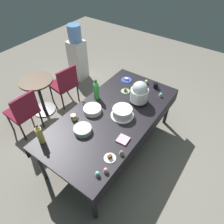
% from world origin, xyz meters
% --- Properties ---
extents(ground, '(9.00, 9.00, 0.00)m').
position_xyz_m(ground, '(0.00, 0.00, 0.00)').
color(ground, slate).
extents(potluck_table, '(2.20, 1.10, 0.75)m').
position_xyz_m(potluck_table, '(0.00, 0.00, 0.69)').
color(potluck_table, black).
rests_on(potluck_table, ground).
extents(frosted_layer_cake, '(0.33, 0.33, 0.14)m').
position_xyz_m(frosted_layer_cake, '(0.07, -0.13, 0.82)').
color(frosted_layer_cake, silver).
rests_on(frosted_layer_cake, potluck_table).
extents(slow_cooker, '(0.28, 0.28, 0.36)m').
position_xyz_m(slow_cooker, '(0.46, -0.17, 0.92)').
color(slow_cooker, black).
rests_on(slow_cooker, potluck_table).
extents(glass_salad_bowl, '(0.24, 0.24, 0.07)m').
position_xyz_m(glass_salad_bowl, '(-0.48, 0.13, 0.79)').
color(glass_salad_bowl, '#B2C6BC').
rests_on(glass_salad_bowl, potluck_table).
extents(ceramic_snack_bowl, '(0.26, 0.26, 0.07)m').
position_xyz_m(ceramic_snack_bowl, '(-0.11, 0.26, 0.79)').
color(ceramic_snack_bowl, silver).
rests_on(ceramic_snack_bowl, potluck_table).
extents(dessert_plate_cobalt, '(0.18, 0.18, 0.04)m').
position_xyz_m(dessert_plate_cobalt, '(0.84, 0.29, 0.76)').
color(dessert_plate_cobalt, '#2D4CB2').
rests_on(dessert_plate_cobalt, potluck_table).
extents(dessert_plate_sage, '(0.14, 0.14, 0.05)m').
position_xyz_m(dessert_plate_sage, '(0.56, 0.14, 0.76)').
color(dessert_plate_sage, '#8CA87F').
rests_on(dessert_plate_sage, potluck_table).
extents(dessert_plate_white, '(0.14, 0.14, 0.06)m').
position_xyz_m(dessert_plate_white, '(-0.61, -0.40, 0.76)').
color(dessert_plate_white, white).
rests_on(dessert_plate_white, potluck_table).
extents(cupcake_cocoa, '(0.05, 0.05, 0.07)m').
position_xyz_m(cupcake_cocoa, '(-0.86, -0.42, 0.78)').
color(cupcake_cocoa, beige).
rests_on(cupcake_cocoa, potluck_table).
extents(cupcake_berry, '(0.05, 0.05, 0.07)m').
position_xyz_m(cupcake_berry, '(-0.48, -0.48, 0.78)').
color(cupcake_berry, beige).
rests_on(cupcake_berry, potluck_table).
extents(cupcake_vanilla, '(0.05, 0.05, 0.07)m').
position_xyz_m(cupcake_vanilla, '(-0.77, -0.47, 0.78)').
color(cupcake_vanilla, beige).
rests_on(cupcake_vanilla, potluck_table).
extents(cupcake_rose, '(0.05, 0.05, 0.07)m').
position_xyz_m(cupcake_rose, '(0.77, -0.38, 0.78)').
color(cupcake_rose, beige).
rests_on(cupcake_rose, potluck_table).
extents(cupcake_lemon, '(0.05, 0.05, 0.07)m').
position_xyz_m(cupcake_lemon, '(0.95, -0.03, 0.78)').
color(cupcake_lemon, beige).
rests_on(cupcake_lemon, potluck_table).
extents(cupcake_mint, '(0.05, 0.05, 0.07)m').
position_xyz_m(cupcake_mint, '(-0.06, 0.48, 0.78)').
color(cupcake_mint, beige).
rests_on(cupcake_mint, potluck_table).
extents(soda_bottle_ginger_ale, '(0.08, 0.08, 0.30)m').
position_xyz_m(soda_bottle_ginger_ale, '(-0.90, 0.43, 0.89)').
color(soda_bottle_ginger_ale, gold).
rests_on(soda_bottle_ginger_ale, potluck_table).
extents(soda_bottle_lime_soda, '(0.08, 0.08, 0.33)m').
position_xyz_m(soda_bottle_lime_soda, '(0.16, 0.41, 0.90)').
color(soda_bottle_lime_soda, green).
rests_on(soda_bottle_lime_soda, potluck_table).
extents(coffee_mug_black, '(0.11, 0.07, 0.09)m').
position_xyz_m(coffee_mug_black, '(0.93, -0.21, 0.80)').
color(coffee_mug_black, black).
rests_on(coffee_mug_black, potluck_table).
extents(coffee_mug_tan, '(0.12, 0.08, 0.08)m').
position_xyz_m(coffee_mug_tan, '(-0.38, 0.38, 0.79)').
color(coffee_mug_tan, tan).
rests_on(coffee_mug_tan, potluck_table).
extents(paper_napkin_stack, '(0.15, 0.15, 0.02)m').
position_xyz_m(paper_napkin_stack, '(-0.30, -0.38, 0.76)').
color(paper_napkin_stack, pink).
rests_on(paper_napkin_stack, potluck_table).
extents(maroon_chair_left, '(0.46, 0.46, 0.85)m').
position_xyz_m(maroon_chair_left, '(-0.55, 1.39, 0.49)').
color(maroon_chair_left, maroon).
rests_on(maroon_chair_left, ground).
extents(maroon_chair_right, '(0.50, 0.50, 0.85)m').
position_xyz_m(maroon_chair_right, '(0.39, 1.39, 0.49)').
color(maroon_chair_right, maroon).
rests_on(maroon_chair_right, ground).
extents(round_cafe_table, '(0.60, 0.60, 0.72)m').
position_xyz_m(round_cafe_table, '(-0.05, 1.62, 0.50)').
color(round_cafe_table, '#473323').
rests_on(round_cafe_table, ground).
extents(water_cooler, '(0.32, 0.32, 1.24)m').
position_xyz_m(water_cooler, '(1.23, 1.83, 0.59)').
color(water_cooler, silver).
rests_on(water_cooler, ground).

